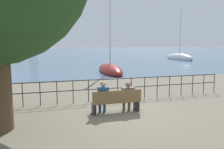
% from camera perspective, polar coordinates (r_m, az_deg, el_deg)
% --- Properties ---
extents(ground_plane, '(1000.00, 1000.00, 0.00)m').
position_cam_1_polar(ground_plane, '(8.69, 0.98, -9.78)').
color(ground_plane, '#7A705B').
extents(harbor_water, '(600.00, 300.00, 0.01)m').
position_cam_1_polar(harbor_water, '(166.55, -16.28, 6.22)').
color(harbor_water, slate).
rests_on(harbor_water, ground_plane).
extents(park_bench, '(1.95, 0.45, 0.90)m').
position_cam_1_polar(park_bench, '(8.51, 1.12, -7.09)').
color(park_bench, brown).
rests_on(park_bench, ground_plane).
extents(seated_person_left, '(0.40, 0.35, 1.27)m').
position_cam_1_polar(seated_person_left, '(8.38, -2.35, -5.48)').
color(seated_person_left, navy).
rests_on(seated_person_left, ground_plane).
extents(seated_person_right, '(0.50, 0.35, 1.19)m').
position_cam_1_polar(seated_person_right, '(8.70, 4.16, -5.30)').
color(seated_person_right, brown).
rests_on(seated_person_right, ground_plane).
extents(promenade_railing, '(12.81, 0.04, 1.05)m').
position_cam_1_polar(promenade_railing, '(10.28, -2.27, -3.11)').
color(promenade_railing, black).
rests_on(promenade_railing, ground_plane).
extents(sailboat_0, '(2.34, 7.19, 9.16)m').
position_cam_1_polar(sailboat_0, '(21.39, -0.52, 1.29)').
color(sailboat_0, maroon).
rests_on(sailboat_0, ground_plane).
extents(sailboat_1, '(2.07, 8.88, 7.64)m').
position_cam_1_polar(sailboat_1, '(52.17, -22.96, 4.29)').
color(sailboat_1, black).
rests_on(sailboat_1, ground_plane).
extents(sailboat_3, '(2.06, 8.03, 10.13)m').
position_cam_1_polar(sailboat_3, '(43.55, 17.14, 4.20)').
color(sailboat_3, white).
rests_on(sailboat_3, ground_plane).
extents(harbor_lighthouse, '(5.62, 5.62, 22.54)m').
position_cam_1_polar(harbor_lighthouse, '(142.53, -20.04, 10.14)').
color(harbor_lighthouse, silver).
rests_on(harbor_lighthouse, ground_plane).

